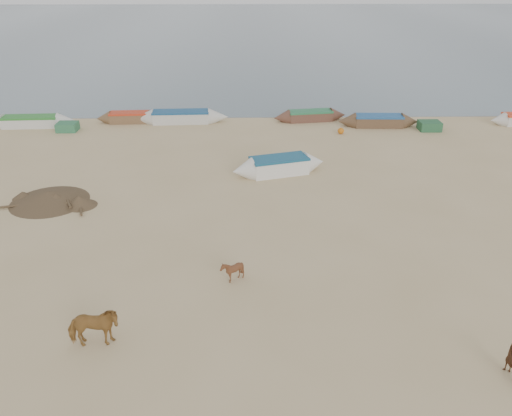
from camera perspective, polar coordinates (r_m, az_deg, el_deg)
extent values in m
plane|color=tan|center=(19.31, 0.22, -7.93)|extent=(140.00, 140.00, 0.00)
plane|color=slate|center=(98.58, -0.88, 19.90)|extent=(160.00, 160.00, 0.00)
imported|color=olive|center=(16.63, -18.09, -12.91)|extent=(1.72, 0.91, 1.40)
imported|color=#58301B|center=(18.89, -2.74, -7.17)|extent=(0.91, 0.84, 0.91)
cone|color=brown|center=(27.17, -22.57, 1.22)|extent=(4.56, 4.56, 0.56)
cube|color=#306B46|center=(38.60, -20.74, 8.67)|extent=(1.40, 1.20, 0.60)
sphere|color=#C16412|center=(36.01, 9.67, 8.69)|extent=(0.44, 0.44, 0.44)
cube|color=gray|center=(39.20, -11.98, 10.02)|extent=(1.20, 1.10, 0.56)
cube|color=#285A38|center=(38.42, 19.21, 8.87)|extent=(1.50, 1.20, 0.64)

